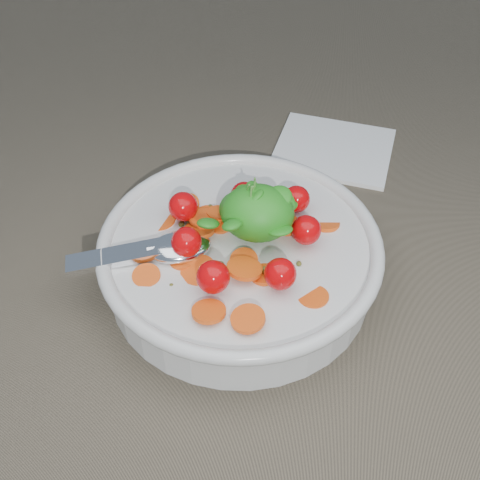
# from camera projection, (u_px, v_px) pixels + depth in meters

# --- Properties ---
(ground) EXTENTS (6.00, 6.00, 0.00)m
(ground) POSITION_uv_depth(u_px,v_px,m) (251.00, 289.00, 0.63)
(ground) COLOR #766A54
(ground) RESTS_ON ground
(bowl) EXTENTS (0.31, 0.29, 0.12)m
(bowl) POSITION_uv_depth(u_px,v_px,m) (240.00, 256.00, 0.62)
(bowl) COLOR silver
(bowl) RESTS_ON ground
(napkin) EXTENTS (0.17, 0.15, 0.01)m
(napkin) POSITION_uv_depth(u_px,v_px,m) (334.00, 149.00, 0.80)
(napkin) COLOR white
(napkin) RESTS_ON ground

